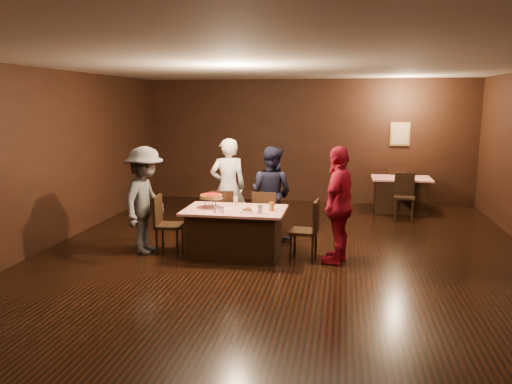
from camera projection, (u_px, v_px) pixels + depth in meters
room at (283, 123)px, 7.30m from camera, size 10.00×10.04×3.02m
main_table at (235, 232)px, 8.00m from camera, size 1.60×1.00×0.77m
back_table at (401, 194)px, 11.30m from camera, size 1.30×0.90×0.77m
chair_far_left at (222, 216)px, 8.78m from camera, size 0.51×0.51×0.95m
chair_far_right at (267, 217)px, 8.64m from camera, size 0.46×0.46×0.95m
chair_end_left at (169, 224)px, 8.17m from camera, size 0.45×0.45×0.95m
chair_end_right at (304, 230)px, 7.79m from camera, size 0.46×0.46×0.95m
chair_back_near at (404, 196)px, 10.61m from camera, size 0.44×0.44×0.95m
chair_back_far at (398, 186)px, 11.87m from camera, size 0.49×0.49×0.95m
diner_white_jacket at (228, 187)px, 9.19m from camera, size 0.77×0.65×1.80m
diner_navy_hoodie at (271, 193)px, 8.94m from camera, size 1.00×0.91×1.68m
diner_grey_knit at (145, 200)px, 8.10m from camera, size 0.72×1.17×1.75m
diner_red_shirt at (339, 205)px, 7.59m from camera, size 0.72×1.14×1.80m
pizza_stand at (211, 196)px, 8.01m from camera, size 0.38×0.38×0.22m
plate_with_slice at (248, 210)px, 7.71m from camera, size 0.25×0.25×0.06m
plate_empty at (270, 208)px, 7.98m from camera, size 0.25×0.25×0.01m
glass_front_right at (260, 209)px, 7.60m from camera, size 0.08×0.08×0.14m
glass_amber at (272, 207)px, 7.76m from camera, size 0.08×0.08×0.14m
glass_back at (236, 201)px, 8.21m from camera, size 0.08×0.08×0.14m
condiments at (219, 209)px, 7.68m from camera, size 0.17×0.10×0.09m
napkin_center at (253, 209)px, 7.88m from camera, size 0.19×0.19×0.01m
napkin_left at (225, 209)px, 7.90m from camera, size 0.21×0.21×0.01m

